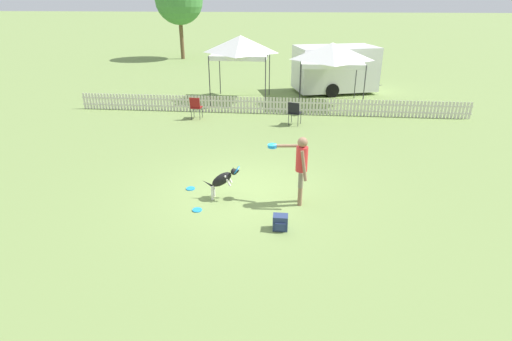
{
  "coord_description": "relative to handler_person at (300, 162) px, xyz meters",
  "views": [
    {
      "loc": [
        1.14,
        -9.24,
        4.72
      ],
      "look_at": [
        0.25,
        -0.43,
        0.82
      ],
      "focal_mm": 28.0,
      "sensor_mm": 36.0,
      "label": 1
    }
  ],
  "objects": [
    {
      "name": "equipment_trailer",
      "position": [
        1.81,
        12.63,
        0.15
      ],
      "size": [
        4.99,
        3.34,
        2.33
      ],
      "rotation": [
        0.0,
        0.0,
        0.29
      ],
      "color": "white",
      "rests_on": "ground_plane"
    },
    {
      "name": "frisbee_near_dog",
      "position": [
        -2.4,
        -0.63,
        -1.07
      ],
      "size": [
        0.23,
        0.23,
        0.02
      ],
      "color": "#1E8CD8",
      "rests_on": "ground_plane"
    },
    {
      "name": "canopy_tent_secondary",
      "position": [
        -2.81,
        10.34,
        1.45
      ],
      "size": [
        2.59,
        2.59,
        3.03
      ],
      "color": "#333338",
      "rests_on": "ground_plane"
    },
    {
      "name": "frisbee_near_handler",
      "position": [
        -0.41,
        -0.84,
        -1.07
      ],
      "size": [
        0.23,
        0.23,
        0.02
      ],
      "color": "#1E8CD8",
      "rests_on": "ground_plane"
    },
    {
      "name": "canopy_tent_main",
      "position": [
        1.38,
        9.95,
        1.23
      ],
      "size": [
        2.76,
        2.76,
        2.8
      ],
      "color": "#333338",
      "rests_on": "ground_plane"
    },
    {
      "name": "handler_person",
      "position": [
        0.0,
        0.0,
        0.0
      ],
      "size": [
        0.99,
        0.68,
        1.72
      ],
      "rotation": [
        0.0,
        0.0,
        1.55
      ],
      "color": "#8C664C",
      "rests_on": "ground_plane"
    },
    {
      "name": "frisbee_midfield",
      "position": [
        -2.85,
        0.48,
        -1.07
      ],
      "size": [
        0.23,
        0.23,
        0.02
      ],
      "color": "#1E8CD8",
      "rests_on": "ground_plane"
    },
    {
      "name": "ground_plane",
      "position": [
        -1.3,
        0.45,
        -1.08
      ],
      "size": [
        240.0,
        240.0,
        0.0
      ],
      "primitive_type": "plane",
      "color": "olive"
    },
    {
      "name": "folding_chair_center",
      "position": [
        -0.19,
        6.47,
        -0.52
      ],
      "size": [
        0.57,
        0.59,
        0.93
      ],
      "rotation": [
        0.0,
        0.0,
        2.86
      ],
      "color": "#333338",
      "rests_on": "ground_plane"
    },
    {
      "name": "folding_chair_blue_left",
      "position": [
        -4.23,
        6.91,
        -0.53
      ],
      "size": [
        0.45,
        0.47,
        0.92
      ],
      "rotation": [
        0.0,
        0.0,
        3.09
      ],
      "color": "#333338",
      "rests_on": "ground_plane"
    },
    {
      "name": "leaping_dog",
      "position": [
        -1.88,
        0.04,
        -0.54
      ],
      "size": [
        0.97,
        0.3,
        0.91
      ],
      "rotation": [
        0.0,
        0.0,
        -1.6
      ],
      "color": "black",
      "rests_on": "ground_plane"
    },
    {
      "name": "tree_left_grove",
      "position": [
        -9.35,
        23.59,
        3.28
      ],
      "size": [
        3.63,
        3.63,
        6.2
      ],
      "color": "brown",
      "rests_on": "ground_plane"
    },
    {
      "name": "picket_fence",
      "position": [
        -1.3,
        8.05,
        -0.73
      ],
      "size": [
        16.82,
        0.04,
        0.71
      ],
      "color": "beige",
      "rests_on": "ground_plane"
    },
    {
      "name": "backpack_on_grass",
      "position": [
        -0.38,
        -1.27,
        -0.91
      ],
      "size": [
        0.32,
        0.28,
        0.35
      ],
      "color": "navy",
      "rests_on": "ground_plane"
    }
  ]
}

